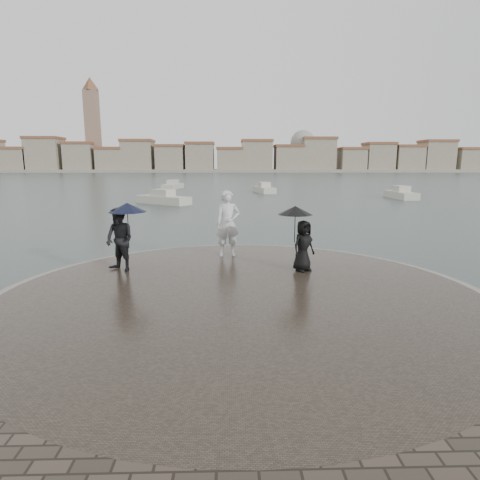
{
  "coord_description": "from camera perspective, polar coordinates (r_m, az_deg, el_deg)",
  "views": [
    {
      "loc": [
        -0.3,
        -6.13,
        3.54
      ],
      "look_at": [
        0.0,
        4.8,
        1.45
      ],
      "focal_mm": 30.0,
      "sensor_mm": 36.0,
      "label": 1
    }
  ],
  "objects": [
    {
      "name": "ground",
      "position": [
        7.08,
        1.11,
        -19.17
      ],
      "size": [
        400.0,
        400.0,
        0.0
      ],
      "primitive_type": "plane",
      "color": "#2B3835",
      "rests_on": "ground"
    },
    {
      "name": "kerb_ring",
      "position": [
        10.21,
        0.2,
        -8.51
      ],
      "size": [
        12.5,
        12.5,
        0.32
      ],
      "primitive_type": "cylinder",
      "color": "gray",
      "rests_on": "ground"
    },
    {
      "name": "quay_tip",
      "position": [
        10.2,
        0.2,
        -8.4
      ],
      "size": [
        11.9,
        11.9,
        0.36
      ],
      "primitive_type": "cylinder",
      "color": "#2D261E",
      "rests_on": "ground"
    },
    {
      "name": "statue",
      "position": [
        13.86,
        -1.73,
        2.36
      ],
      "size": [
        0.89,
        0.64,
        2.28
      ],
      "primitive_type": "imported",
      "rotation": [
        0.0,
        0.0,
        0.12
      ],
      "color": "silver",
      "rests_on": "quay_tip"
    },
    {
      "name": "visitor_left",
      "position": [
        12.43,
        -16.54,
        1.03
      ],
      "size": [
        1.4,
        1.22,
        2.04
      ],
      "color": "black",
      "rests_on": "quay_tip"
    },
    {
      "name": "visitor_right",
      "position": [
        12.04,
        8.61,
        0.86
      ],
      "size": [
        1.22,
        1.05,
        1.95
      ],
      "color": "black",
      "rests_on": "quay_tip"
    },
    {
      "name": "far_skyline",
      "position": [
        166.96,
        -3.68,
        11.51
      ],
      "size": [
        260.0,
        20.0,
        37.0
      ],
      "color": "gray",
      "rests_on": "ground"
    },
    {
      "name": "boats",
      "position": [
        46.13,
        1.0,
        6.89
      ],
      "size": [
        27.78,
        26.58,
        1.5
      ],
      "color": "#B9B5A7",
      "rests_on": "ground"
    }
  ]
}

